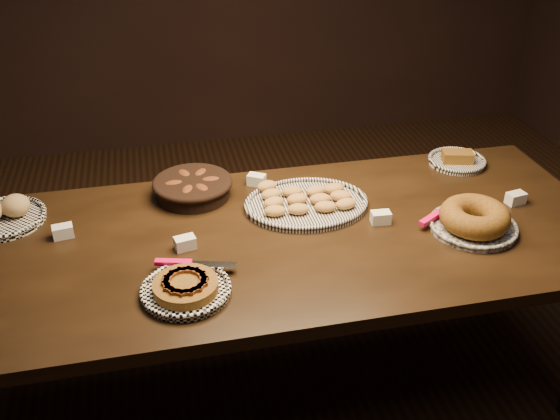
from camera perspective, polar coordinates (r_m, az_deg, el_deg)
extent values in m
plane|color=black|center=(2.70, 0.17, -15.63)|extent=(5.00, 5.00, 0.00)
cube|color=black|center=(2.23, 0.19, -2.74)|extent=(2.40, 1.00, 0.05)
cylinder|color=black|center=(2.81, -23.93, -7.30)|extent=(0.08, 0.08, 0.70)
cylinder|color=black|center=(3.10, 18.45, -2.19)|extent=(0.08, 0.08, 0.70)
torus|color=white|center=(1.96, -8.61, -7.10)|extent=(0.28, 0.28, 0.02)
cylinder|color=#502E10|center=(1.95, -8.63, -6.91)|extent=(0.21, 0.21, 0.03)
cube|color=#4F1F0D|center=(1.94, -7.04, -6.24)|extent=(0.02, 0.07, 0.01)
cube|color=#4F1F0D|center=(1.96, -7.27, -5.84)|extent=(0.05, 0.07, 0.01)
cube|color=#4F1F0D|center=(1.97, -7.76, -5.56)|extent=(0.07, 0.06, 0.01)
cube|color=#4F1F0D|center=(1.98, -8.42, -5.44)|extent=(0.07, 0.04, 0.01)
cube|color=#4F1F0D|center=(1.98, -9.13, -5.51)|extent=(0.07, 0.03, 0.01)
cube|color=#4F1F0D|center=(1.97, -9.75, -5.76)|extent=(0.07, 0.06, 0.01)
cube|color=#4F1F0D|center=(1.96, -10.17, -6.13)|extent=(0.05, 0.07, 0.01)
cube|color=#4F1F0D|center=(1.94, -10.31, -6.57)|extent=(0.02, 0.07, 0.01)
cube|color=#4F1F0D|center=(1.92, -10.12, -6.98)|extent=(0.05, 0.07, 0.01)
cube|color=#4F1F0D|center=(1.90, -9.63, -7.29)|extent=(0.07, 0.06, 0.01)
cube|color=#4F1F0D|center=(1.90, -8.94, -7.42)|extent=(0.07, 0.04, 0.01)
cube|color=#4F1F0D|center=(1.90, -8.20, -7.34)|extent=(0.07, 0.03, 0.01)
cube|color=#4F1F0D|center=(1.90, -7.56, -7.08)|extent=(0.07, 0.06, 0.01)
cube|color=#4F1F0D|center=(1.92, -7.14, -6.68)|extent=(0.05, 0.07, 0.01)
cube|color=#F80C57|center=(2.06, -9.73, -4.75)|extent=(0.12, 0.05, 0.02)
cube|color=silver|center=(2.03, -6.13, -4.99)|extent=(0.15, 0.07, 0.00)
torus|color=black|center=(2.37, 2.42, 0.72)|extent=(0.38, 0.38, 0.02)
ellipsoid|color=olive|center=(2.29, -0.47, -0.08)|extent=(0.09, 0.06, 0.04)
ellipsoid|color=olive|center=(2.31, 1.69, 0.09)|extent=(0.09, 0.06, 0.04)
ellipsoid|color=olive|center=(2.33, 4.17, 0.31)|extent=(0.09, 0.07, 0.04)
ellipsoid|color=olive|center=(2.35, 6.04, 0.57)|extent=(0.09, 0.07, 0.04)
ellipsoid|color=olive|center=(2.35, -0.58, 0.70)|extent=(0.09, 0.07, 0.04)
ellipsoid|color=olive|center=(2.37, 1.58, 1.01)|extent=(0.09, 0.06, 0.04)
ellipsoid|color=olive|center=(2.38, 3.68, 1.03)|extent=(0.08, 0.05, 0.04)
ellipsoid|color=olive|center=(2.40, 5.57, 1.30)|extent=(0.09, 0.07, 0.04)
ellipsoid|color=olive|center=(2.40, -0.82, 1.46)|extent=(0.09, 0.07, 0.04)
ellipsoid|color=olive|center=(2.42, 1.11, 1.71)|extent=(0.09, 0.06, 0.04)
ellipsoid|color=olive|center=(2.43, 3.28, 1.79)|extent=(0.09, 0.07, 0.04)
ellipsoid|color=olive|center=(2.45, 4.96, 1.98)|extent=(0.08, 0.06, 0.04)
ellipsoid|color=olive|center=(2.46, -1.23, 2.23)|extent=(0.09, 0.07, 0.04)
torus|color=black|center=(2.34, 17.25, -1.31)|extent=(0.31, 0.31, 0.02)
torus|color=brown|center=(2.32, 17.38, -0.57)|extent=(0.28, 0.28, 0.09)
cube|color=#F80C57|center=(2.32, 13.63, -0.71)|extent=(0.11, 0.08, 0.02)
cube|color=silver|center=(2.42, 15.32, 0.34)|extent=(0.14, 0.11, 0.00)
cylinder|color=black|center=(2.46, -7.97, 2.01)|extent=(0.36, 0.36, 0.07)
torus|color=black|center=(2.45, -8.01, 2.49)|extent=(0.31, 0.31, 0.02)
ellipsoid|color=black|center=(2.45, -6.33, 2.55)|extent=(0.10, 0.06, 0.04)
ellipsoid|color=black|center=(2.51, -7.26, 3.17)|extent=(0.09, 0.11, 0.04)
ellipsoid|color=black|center=(2.51, -8.73, 3.08)|extent=(0.08, 0.10, 0.04)
ellipsoid|color=black|center=(2.44, -9.67, 2.19)|extent=(0.10, 0.06, 0.04)
ellipsoid|color=black|center=(2.39, -8.44, 1.61)|extent=(0.08, 0.10, 0.04)
ellipsoid|color=black|center=(2.39, -7.14, 1.78)|extent=(0.09, 0.11, 0.04)
torus|color=white|center=(2.50, -24.00, -0.58)|extent=(0.30, 0.30, 0.02)
ellipsoid|color=#A6804D|center=(2.48, -23.03, 0.38)|extent=(0.10, 0.10, 0.08)
torus|color=black|center=(2.80, 15.88, 4.45)|extent=(0.25, 0.25, 0.02)
cube|color=#502E10|center=(2.79, 15.92, 4.72)|extent=(0.14, 0.10, 0.05)
cube|color=white|center=(2.16, -8.67, -3.00)|extent=(0.08, 0.06, 0.04)
cube|color=white|center=(2.53, -2.16, 2.78)|extent=(0.08, 0.07, 0.04)
cube|color=white|center=(2.30, 9.19, -0.68)|extent=(0.07, 0.05, 0.04)
cube|color=white|center=(2.32, -19.23, -1.86)|extent=(0.08, 0.06, 0.04)
cube|color=white|center=(2.56, 20.75, 1.02)|extent=(0.08, 0.06, 0.04)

